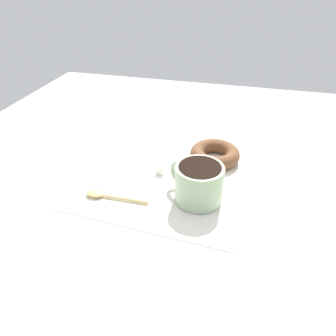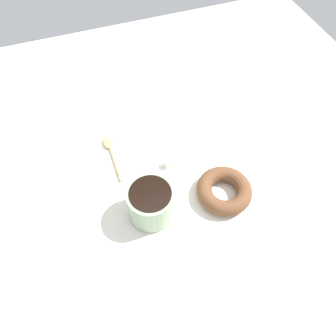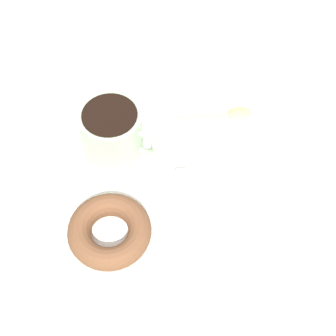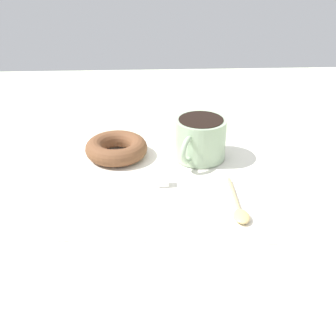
{
  "view_description": "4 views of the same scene",
  "coord_description": "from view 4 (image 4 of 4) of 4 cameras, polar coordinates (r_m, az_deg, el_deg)",
  "views": [
    {
      "loc": [
        -57.88,
        -12.13,
        39.68
      ],
      "look_at": [
        -2.36,
        2.25,
        2.3
      ],
      "focal_mm": 35.0,
      "sensor_mm": 36.0,
      "label": 1
    },
    {
      "loc": [
        -15.17,
        -34.13,
        58.8
      ],
      "look_at": [
        -2.36,
        2.25,
        2.3
      ],
      "focal_mm": 35.0,
      "sensor_mm": 36.0,
      "label": 2
    },
    {
      "loc": [
        41.08,
        -2.0,
        68.35
      ],
      "look_at": [
        -2.36,
        2.25,
        2.3
      ],
      "focal_mm": 60.0,
      "sensor_mm": 36.0,
      "label": 3
    },
    {
      "loc": [
        0.67,
        69.49,
        39.29
      ],
      "look_at": [
        -2.36,
        2.25,
        2.3
      ],
      "focal_mm": 50.0,
      "sensor_mm": 36.0,
      "label": 4
    }
  ],
  "objects": [
    {
      "name": "ground_plane",
      "position": [
        0.8,
        -1.76,
        -1.33
      ],
      "size": [
        120.0,
        120.0,
        2.0
      ],
      "primitive_type": "cube",
      "color": "beige"
    },
    {
      "name": "napkin",
      "position": [
        0.78,
        0.0,
        -1.39
      ],
      "size": [
        36.13,
        36.13,
        0.3
      ],
      "primitive_type": "cube",
      "rotation": [
        0.0,
        0.0,
        -0.07
      ],
      "color": "white",
      "rests_on": "ground_plane"
    },
    {
      "name": "coffee_cup",
      "position": [
        0.83,
        3.92,
        3.66
      ],
      "size": [
        9.05,
        11.16,
        7.37
      ],
      "color": "#9EB793",
      "rests_on": "napkin"
    },
    {
      "name": "donut",
      "position": [
        0.85,
        -6.31,
        2.43
      ],
      "size": [
        11.23,
        11.23,
        3.13
      ],
      "primitive_type": "torus",
      "color": "brown",
      "rests_on": "napkin"
    },
    {
      "name": "spoon",
      "position": [
        0.7,
        8.69,
        -5.08
      ],
      "size": [
        2.43,
        12.73,
        0.9
      ],
      "color": "#D8B772",
      "rests_on": "napkin"
    },
    {
      "name": "sugar_cube",
      "position": [
        0.76,
        -0.55,
        -1.5
      ],
      "size": [
        1.67,
        1.67,
        1.67
      ],
      "primitive_type": "cube",
      "color": "white",
      "rests_on": "napkin"
    }
  ]
}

